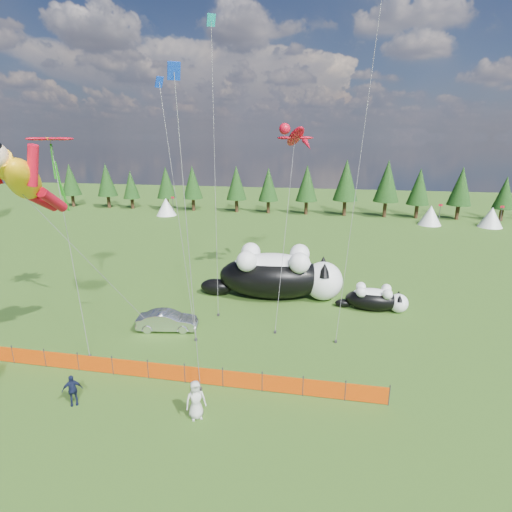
{
  "coord_description": "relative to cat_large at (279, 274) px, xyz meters",
  "views": [
    {
      "loc": [
        7.82,
        -19.78,
        12.05
      ],
      "look_at": [
        3.39,
        4.0,
        4.85
      ],
      "focal_mm": 28.0,
      "sensor_mm": 36.0,
      "label": 1
    }
  ],
  "objects": [
    {
      "name": "flower_kite",
      "position": [
        -13.95,
        -5.64,
        9.89
      ],
      "size": [
        6.17,
        6.92,
        13.73
      ],
      "color": "red",
      "rests_on": "ground"
    },
    {
      "name": "ground",
      "position": [
        -4.21,
        -9.22,
        -1.91
      ],
      "size": [
        160.0,
        160.0,
        0.0
      ],
      "primitive_type": "plane",
      "color": "#14380A",
      "rests_on": "ground"
    },
    {
      "name": "spectator_c",
      "position": [
        -7.74,
        -14.84,
        -1.14
      ],
      "size": [
        1.01,
        0.87,
        1.54
      ],
      "primitive_type": "imported",
      "rotation": [
        0.0,
        0.0,
        0.56
      ],
      "color": "#141A38",
      "rests_on": "ground"
    },
    {
      "name": "gecko_kite",
      "position": [
        0.63,
        4.02,
        10.2
      ],
      "size": [
        4.49,
        13.26,
        15.64
      ],
      "color": "red",
      "rests_on": "ground"
    },
    {
      "name": "safety_fence",
      "position": [
        -4.21,
        -12.22,
        -1.41
      ],
      "size": [
        22.06,
        0.06,
        1.1
      ],
      "color": "#262626",
      "rests_on": "ground"
    },
    {
      "name": "diamond_kite_a",
      "position": [
        -6.98,
        -4.11,
        12.41
      ],
      "size": [
        3.47,
        4.62,
        16.29
      ],
      "color": "#0D39CB",
      "rests_on": "ground"
    },
    {
      "name": "spectator_e",
      "position": [
        -1.78,
        -14.66,
        -1.0
      ],
      "size": [
        1.07,
        0.96,
        1.83
      ],
      "primitive_type": "imported",
      "rotation": [
        0.0,
        0.0,
        0.53
      ],
      "color": "beige",
      "rests_on": "ground"
    },
    {
      "name": "car",
      "position": [
        -6.38,
        -6.85,
        -1.27
      ],
      "size": [
        4.05,
        1.99,
        1.28
      ],
      "primitive_type": "imported",
      "rotation": [
        0.0,
        0.0,
        1.74
      ],
      "color": "silver",
      "rests_on": "ground"
    },
    {
      "name": "diamond_kite_d",
      "position": [
        -5.41,
        1.89,
        17.33
      ],
      "size": [
        2.39,
        6.86,
        21.37
      ],
      "color": "#0DA19E",
      "rests_on": "ground"
    },
    {
      "name": "cat_small",
      "position": [
        7.23,
        -1.14,
        -1.03
      ],
      "size": [
        5.14,
        1.97,
        1.86
      ],
      "rotation": [
        0.0,
        0.0,
        -0.05
      ],
      "color": "black",
      "rests_on": "ground"
    },
    {
      "name": "festival_tents",
      "position": [
        6.79,
        30.78,
        -0.51
      ],
      "size": [
        50.0,
        3.2,
        2.8
      ],
      "primitive_type": null,
      "color": "white",
      "rests_on": "ground"
    },
    {
      "name": "superhero_kite",
      "position": [
        -11.1,
        -11.81,
        8.16
      ],
      "size": [
        7.08,
        8.05,
        13.12
      ],
      "color": "#FFB20D",
      "rests_on": "ground"
    },
    {
      "name": "tree_line",
      "position": [
        -4.21,
        35.78,
        2.09
      ],
      "size": [
        90.0,
        4.0,
        8.0
      ],
      "primitive_type": null,
      "color": "black",
      "rests_on": "ground"
    },
    {
      "name": "cat_large",
      "position": [
        0.0,
        0.0,
        0.0
      ],
      "size": [
        11.16,
        4.51,
        4.03
      ],
      "rotation": [
        0.0,
        0.0,
        0.07
      ],
      "color": "black",
      "rests_on": "ground"
    },
    {
      "name": "diamond_kite_c",
      "position": [
        -3.21,
        -11.43,
        12.18
      ],
      "size": [
        1.6,
        1.79,
        15.54
      ],
      "color": "#0D39CB",
      "rests_on": "ground"
    }
  ]
}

